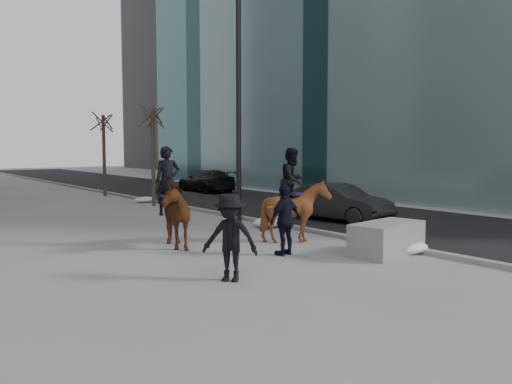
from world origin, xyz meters
TOP-DOWN VIEW (x-y plane):
  - ground at (0.00, 0.00)m, footprint 120.00×120.00m
  - road at (7.00, 10.00)m, footprint 8.00×90.00m
  - curb at (3.00, 10.00)m, footprint 0.25×90.00m
  - planter at (2.12, -1.39)m, footprint 2.16×1.33m
  - car_near at (5.54, 3.72)m, footprint 2.04×4.24m
  - car_far at (8.22, 17.25)m, footprint 1.95×4.55m
  - tree_near at (2.40, 12.22)m, footprint 1.20×1.20m
  - tree_far at (2.40, 18.18)m, footprint 1.20×1.20m
  - mounted_left at (-1.70, 2.74)m, footprint 1.40×2.24m
  - mounted_right at (1.48, 1.35)m, footprint 1.80×1.92m
  - feeder at (0.08, 0.10)m, footprint 1.08×0.93m
  - camera_crew at (-2.46, -1.25)m, footprint 1.22×1.29m
  - lamppost at (2.60, 5.52)m, footprint 0.25×2.49m
  - snow_piles at (2.70, 4.56)m, footprint 1.36×16.12m

SIDE VIEW (x-z plane):
  - ground at x=0.00m, z-range 0.00..0.00m
  - road at x=7.00m, z-range 0.00..0.01m
  - curb at x=3.00m, z-range 0.00..0.12m
  - snow_piles at x=2.70m, z-range -0.02..0.33m
  - planter at x=2.12m, z-range 0.00..0.81m
  - car_far at x=8.22m, z-range 0.00..1.31m
  - car_near at x=5.54m, z-range 0.00..1.34m
  - feeder at x=0.08m, z-range 0.00..1.76m
  - camera_crew at x=-2.46m, z-range 0.01..1.76m
  - mounted_left at x=-1.70m, z-range -0.34..2.35m
  - mounted_right at x=1.48m, z-range -0.26..2.39m
  - tree_far at x=2.40m, z-range 0.00..4.84m
  - tree_near at x=2.40m, z-range 0.00..4.89m
  - lamppost at x=2.60m, z-range 0.45..9.54m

